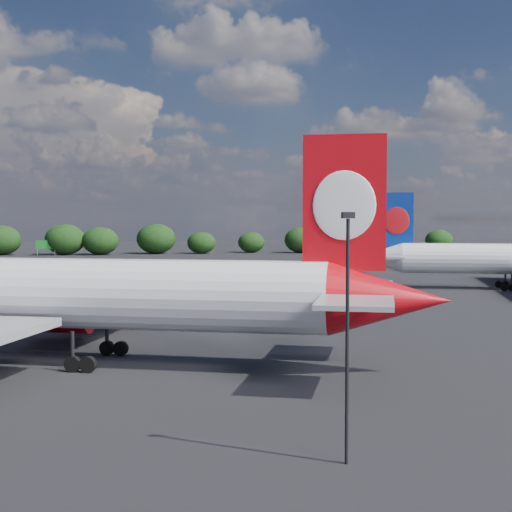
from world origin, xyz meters
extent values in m
plane|color=black|center=(0.00, 60.00, 0.00)|extent=(500.00, 500.00, 0.00)
cylinder|color=white|center=(1.67, 13.96, 5.23)|extent=(39.11, 18.78, 5.23)
cone|color=red|center=(24.23, 5.56, 5.23)|extent=(9.67, 7.83, 5.23)
cube|color=red|center=(21.29, 6.66, 11.93)|extent=(5.58, 2.50, 9.42)
ellipsoid|color=white|center=(21.18, 6.36, 11.75)|extent=(4.19, 1.73, 4.82)
ellipsoid|color=white|center=(21.40, 6.95, 11.75)|extent=(4.19, 1.73, 4.82)
cube|color=#A9ACB1|center=(20.26, 0.90, 5.65)|extent=(6.61, 7.53, 0.31)
cube|color=#A9ACB1|center=(24.28, 11.69, 5.65)|extent=(6.61, 7.53, 0.31)
cube|color=#A9ACB1|center=(4.45, 27.45, 3.56)|extent=(13.68, 22.00, 0.58)
cylinder|color=red|center=(0.66, 23.27, 2.20)|extent=(5.89, 4.47, 2.83)
cube|color=#A9ACB1|center=(0.66, 23.27, 2.93)|extent=(2.27, 1.10, 1.26)
cylinder|color=black|center=(2.53, 10.29, 1.57)|extent=(0.38, 0.38, 2.62)
cylinder|color=black|center=(2.53, 10.29, 0.58)|extent=(1.24, 0.84, 1.15)
cylinder|color=black|center=(3.61, 9.89, 0.58)|extent=(1.24, 0.84, 1.15)
cylinder|color=black|center=(4.72, 16.18, 1.57)|extent=(0.38, 0.38, 2.62)
cylinder|color=black|center=(4.72, 16.18, 0.58)|extent=(1.24, 0.84, 1.15)
cylinder|color=black|center=(5.80, 15.77, 0.58)|extent=(1.24, 0.84, 1.15)
cone|color=white|center=(45.03, 65.94, 4.69)|extent=(8.66, 7.00, 4.69)
cube|color=navy|center=(47.67, 64.96, 10.70)|extent=(5.00, 2.22, 8.44)
ellipsoid|color=red|center=(47.57, 64.70, 10.53)|extent=(3.76, 1.54, 4.32)
ellipsoid|color=red|center=(47.77, 65.23, 10.53)|extent=(3.76, 1.54, 4.32)
cube|color=#A9ACB1|center=(45.00, 60.45, 5.07)|extent=(5.91, 6.74, 0.28)
cube|color=#A9ACB1|center=(48.57, 70.13, 5.07)|extent=(5.91, 6.74, 0.28)
cylinder|color=black|center=(62.54, 56.49, 1.41)|extent=(0.34, 0.34, 2.35)
cylinder|color=black|center=(62.54, 56.49, 0.52)|extent=(1.11, 0.75, 1.03)
cylinder|color=black|center=(61.58, 56.84, 0.52)|extent=(1.11, 0.75, 1.03)
cylinder|color=black|center=(64.49, 61.77, 1.41)|extent=(0.34, 0.34, 2.35)
cylinder|color=black|center=(64.49, 61.77, 0.52)|extent=(1.11, 0.75, 1.03)
cylinder|color=black|center=(63.52, 62.13, 0.52)|extent=(1.11, 0.75, 1.03)
cylinder|color=black|center=(15.97, -11.26, 5.41)|extent=(0.16, 0.16, 10.83)
cube|color=black|center=(15.97, -11.26, 10.98)|extent=(0.55, 0.30, 0.28)
cube|color=#146820|center=(-18.00, 176.00, 3.20)|extent=(6.00, 0.30, 2.60)
cylinder|color=gray|center=(-20.50, 176.00, 1.00)|extent=(0.20, 0.20, 2.00)
cylinder|color=gray|center=(-15.50, 176.00, 1.00)|extent=(0.20, 0.20, 2.00)
cube|color=yellow|center=(12.00, 182.00, 4.00)|extent=(5.00, 0.30, 3.00)
cylinder|color=gray|center=(12.00, 182.00, 1.25)|extent=(0.30, 0.30, 2.50)
ellipsoid|color=black|center=(-31.38, 181.05, 4.46)|extent=(11.61, 9.82, 8.93)
ellipsoid|color=black|center=(-12.76, 178.80, 4.60)|extent=(11.96, 10.12, 9.20)
ellipsoid|color=black|center=(-2.35, 177.38, 4.18)|extent=(10.88, 9.20, 8.37)
ellipsoid|color=black|center=(14.36, 180.81, 4.62)|extent=(12.02, 10.17, 9.25)
ellipsoid|color=black|center=(28.21, 179.15, 3.40)|extent=(8.85, 7.49, 6.81)
ellipsoid|color=black|center=(44.59, 183.11, 3.29)|extent=(8.55, 7.23, 6.58)
ellipsoid|color=black|center=(59.78, 178.46, 4.08)|extent=(10.62, 8.98, 8.17)
ellipsoid|color=black|center=(77.45, 183.22, 4.38)|extent=(11.39, 9.64, 8.76)
ellipsoid|color=black|center=(88.32, 181.70, 3.29)|extent=(8.55, 7.23, 6.57)
ellipsoid|color=black|center=(107.84, 181.87, 3.60)|extent=(9.36, 7.92, 7.20)
camera|label=1|loc=(6.67, -41.03, 10.82)|focal=50.00mm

